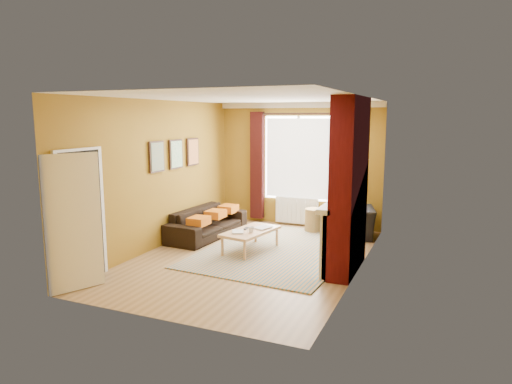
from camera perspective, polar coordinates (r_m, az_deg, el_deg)
ground at (r=8.24m, az=-0.69°, el=-8.18°), size 5.50×5.50×0.00m
room_walls at (r=7.97m, az=4.25°, el=1.38°), size 3.82×5.54×2.83m
striped_rug at (r=8.64m, az=2.82°, el=-7.28°), size 2.77×3.69×0.02m
sofa at (r=9.61m, az=-6.13°, el=-3.81°), size 0.94×2.10×0.60m
armchair at (r=9.64m, az=11.52°, el=-3.76°), size 1.20×1.11×0.65m
coffee_table at (r=8.51m, az=-0.68°, el=-5.06°), size 0.82×1.31×0.41m
wicker_stool at (r=10.06m, az=7.28°, el=-3.50°), size 0.54×0.54×0.51m
floor_lamp at (r=9.57m, az=13.15°, el=1.97°), size 0.26×0.26×1.64m
book_a at (r=8.32m, az=-3.01°, el=-4.99°), size 0.31×0.34×0.03m
book_b at (r=8.70m, az=0.28°, el=-4.35°), size 0.33×0.39×0.02m
mug at (r=8.31m, az=-0.59°, el=-4.73°), size 0.14×0.14×0.10m
tv_remote at (r=8.56m, az=-1.28°, el=-4.58°), size 0.07×0.18×0.02m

